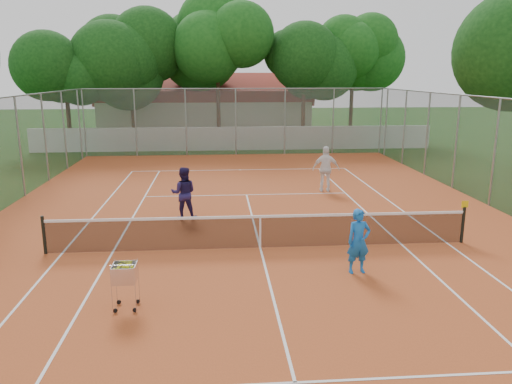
{
  "coord_description": "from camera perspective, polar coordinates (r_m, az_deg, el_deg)",
  "views": [
    {
      "loc": [
        -1.18,
        -13.39,
        4.84
      ],
      "look_at": [
        0.0,
        1.5,
        1.3
      ],
      "focal_mm": 35.0,
      "sensor_mm": 36.0,
      "label": 1
    }
  ],
  "objects": [
    {
      "name": "ground",
      "position": [
        14.29,
        0.48,
        -6.47
      ],
      "size": [
        120.0,
        120.0,
        0.0
      ],
      "primitive_type": "plane",
      "color": "#163B10",
      "rests_on": "ground"
    },
    {
      "name": "court_pad",
      "position": [
        14.28,
        0.48,
        -6.43
      ],
      "size": [
        18.0,
        34.0,
        0.02
      ],
      "primitive_type": "cube",
      "color": "#B14D22",
      "rests_on": "ground"
    },
    {
      "name": "court_lines",
      "position": [
        14.28,
        0.48,
        -6.38
      ],
      "size": [
        10.98,
        23.78,
        0.01
      ],
      "primitive_type": "cube",
      "color": "white",
      "rests_on": "court_pad"
    },
    {
      "name": "tennis_net",
      "position": [
        14.12,
        0.48,
        -4.52
      ],
      "size": [
        11.88,
        0.1,
        0.98
      ],
      "primitive_type": "cube",
      "color": "black",
      "rests_on": "court_pad"
    },
    {
      "name": "perimeter_fence",
      "position": [
        13.74,
        0.5,
        1.4
      ],
      "size": [
        18.0,
        34.0,
        4.0
      ],
      "primitive_type": "cube",
      "color": "slate",
      "rests_on": "ground"
    },
    {
      "name": "boundary_wall",
      "position": [
        32.67,
        -2.45,
        6.13
      ],
      "size": [
        26.0,
        0.3,
        1.5
      ],
      "primitive_type": "cube",
      "color": "white",
      "rests_on": "ground"
    },
    {
      "name": "clubhouse",
      "position": [
        42.48,
        -5.72,
        9.7
      ],
      "size": [
        16.4,
        9.0,
        4.4
      ],
      "primitive_type": "cube",
      "color": "beige",
      "rests_on": "ground"
    },
    {
      "name": "tropical_trees",
      "position": [
        35.41,
        -2.71,
        13.58
      ],
      "size": [
        29.0,
        19.0,
        10.0
      ],
      "primitive_type": "cube",
      "color": "#0D350E",
      "rests_on": "ground"
    },
    {
      "name": "player_near",
      "position": [
        12.57,
        11.64,
        -5.54
      ],
      "size": [
        0.64,
        0.46,
        1.63
      ],
      "primitive_type": "imported",
      "rotation": [
        0.0,
        0.0,
        0.13
      ],
      "color": "blue",
      "rests_on": "court_pad"
    },
    {
      "name": "player_far_left",
      "position": [
        17.07,
        -8.27,
        -0.12
      ],
      "size": [
        0.88,
        0.69,
        1.78
      ],
      "primitive_type": "imported",
      "rotation": [
        0.0,
        0.0,
        3.12
      ],
      "color": "#20184A",
      "rests_on": "court_pad"
    },
    {
      "name": "player_far_right",
      "position": [
        21.05,
        8.0,
        2.62
      ],
      "size": [
        1.18,
        0.65,
        1.91
      ],
      "primitive_type": "imported",
      "rotation": [
        0.0,
        0.0,
        2.97
      ],
      "color": "white",
      "rests_on": "court_pad"
    },
    {
      "name": "ball_hopper",
      "position": [
        10.92,
        -14.71,
        -10.21
      ],
      "size": [
        0.52,
        0.52,
        1.08
      ],
      "primitive_type": "cube",
      "rotation": [
        0.0,
        0.0,
        -0.01
      ],
      "color": "silver",
      "rests_on": "court_pad"
    }
  ]
}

